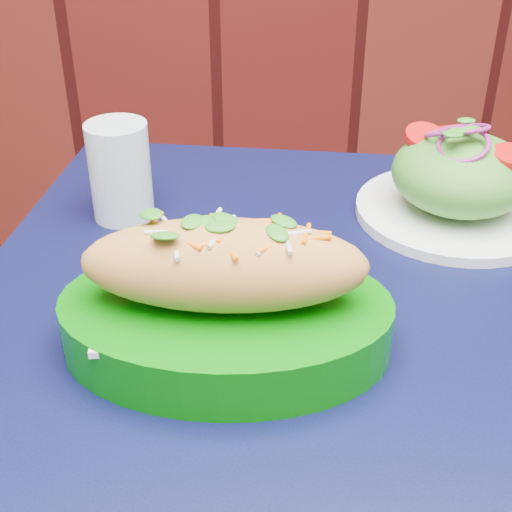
{
  "coord_description": "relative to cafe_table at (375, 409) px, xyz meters",
  "views": [
    {
      "loc": [
        0.33,
        1.04,
        1.14
      ],
      "look_at": [
        0.38,
        1.58,
        0.81
      ],
      "focal_mm": 50.0,
      "sensor_mm": 36.0,
      "label": 1
    }
  ],
  "objects": [
    {
      "name": "banh_mi_basket",
      "position": [
        -0.14,
        -0.0,
        0.14
      ],
      "size": [
        0.3,
        0.22,
        0.13
      ],
      "rotation": [
        0.0,
        0.0,
        -0.13
      ],
      "color": "#046B06",
      "rests_on": "cafe_table"
    },
    {
      "name": "salad_plate",
      "position": [
        0.13,
        0.21,
        0.13
      ],
      "size": [
        0.22,
        0.22,
        0.11
      ],
      "rotation": [
        0.0,
        0.0,
        0.31
      ],
      "color": "white",
      "rests_on": "cafe_table"
    },
    {
      "name": "water_glass",
      "position": [
        -0.24,
        0.25,
        0.14
      ],
      "size": [
        0.07,
        0.07,
        0.11
      ],
      "primitive_type": "cylinder",
      "color": "silver",
      "rests_on": "cafe_table"
    },
    {
      "name": "cafe_table",
      "position": [
        0.0,
        0.0,
        0.0
      ],
      "size": [
        0.95,
        0.95,
        0.75
      ],
      "rotation": [
        0.0,
        0.0,
        -0.21
      ],
      "color": "black",
      "rests_on": "ground"
    }
  ]
}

